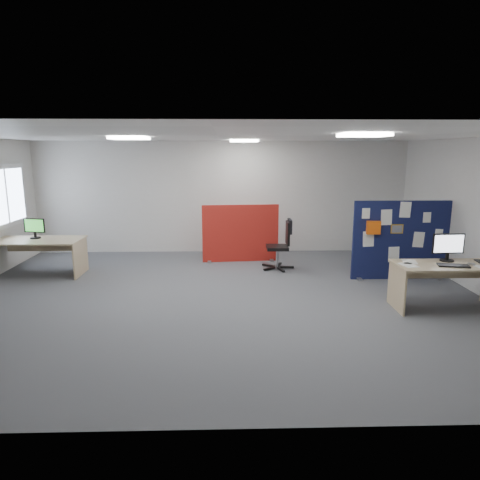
{
  "coord_description": "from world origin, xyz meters",
  "views": [
    {
      "loc": [
        0.15,
        -6.92,
        2.46
      ],
      "look_at": [
        0.35,
        0.07,
        1.0
      ],
      "focal_mm": 32.0,
      "sensor_mm": 36.0,
      "label": 1
    }
  ],
  "objects_px": {
    "navy_divider": "(399,240)",
    "monitor_second": "(34,227)",
    "second_desk": "(38,247)",
    "main_desk": "(446,274)",
    "office_chair": "(283,241)",
    "monitor_main": "(448,246)",
    "red_divider": "(241,234)"
  },
  "relations": [
    {
      "from": "main_desk",
      "to": "monitor_second",
      "type": "height_order",
      "value": "monitor_second"
    },
    {
      "from": "office_chair",
      "to": "red_divider",
      "type": "bearing_deg",
      "value": 143.25
    },
    {
      "from": "red_divider",
      "to": "second_desk",
      "type": "bearing_deg",
      "value": -171.6
    },
    {
      "from": "navy_divider",
      "to": "main_desk",
      "type": "relative_size",
      "value": 1.15
    },
    {
      "from": "second_desk",
      "to": "office_chair",
      "type": "bearing_deg",
      "value": 3.12
    },
    {
      "from": "monitor_main",
      "to": "office_chair",
      "type": "height_order",
      "value": "monitor_main"
    },
    {
      "from": "monitor_main",
      "to": "monitor_second",
      "type": "bearing_deg",
      "value": 162.13
    },
    {
      "from": "monitor_main",
      "to": "red_divider",
      "type": "height_order",
      "value": "red_divider"
    },
    {
      "from": "monitor_main",
      "to": "second_desk",
      "type": "relative_size",
      "value": 0.29
    },
    {
      "from": "second_desk",
      "to": "monitor_main",
      "type": "bearing_deg",
      "value": -14.85
    },
    {
      "from": "main_desk",
      "to": "office_chair",
      "type": "relative_size",
      "value": 1.55
    },
    {
      "from": "second_desk",
      "to": "office_chair",
      "type": "distance_m",
      "value": 4.98
    },
    {
      "from": "red_divider",
      "to": "second_desk",
      "type": "relative_size",
      "value": 0.98
    },
    {
      "from": "red_divider",
      "to": "office_chair",
      "type": "bearing_deg",
      "value": -42.37
    },
    {
      "from": "red_divider",
      "to": "main_desk",
      "type": "bearing_deg",
      "value": -48.48
    },
    {
      "from": "second_desk",
      "to": "office_chair",
      "type": "xyz_separation_m",
      "value": [
        4.97,
        0.27,
        0.04
      ]
    },
    {
      "from": "navy_divider",
      "to": "monitor_second",
      "type": "bearing_deg",
      "value": 175.29
    },
    {
      "from": "red_divider",
      "to": "navy_divider",
      "type": "bearing_deg",
      "value": -30.05
    },
    {
      "from": "navy_divider",
      "to": "second_desk",
      "type": "xyz_separation_m",
      "value": [
        -7.14,
        0.5,
        -0.21
      ]
    },
    {
      "from": "monitor_second",
      "to": "office_chair",
      "type": "height_order",
      "value": "monitor_second"
    },
    {
      "from": "second_desk",
      "to": "monitor_second",
      "type": "relative_size",
      "value": 3.97
    },
    {
      "from": "main_desk",
      "to": "monitor_second",
      "type": "distance_m",
      "value": 7.66
    },
    {
      "from": "main_desk",
      "to": "monitor_main",
      "type": "xyz_separation_m",
      "value": [
        0.07,
        0.15,
        0.43
      ]
    },
    {
      "from": "red_divider",
      "to": "second_desk",
      "type": "xyz_separation_m",
      "value": [
        -4.11,
        -0.94,
        -0.07
      ]
    },
    {
      "from": "navy_divider",
      "to": "red_divider",
      "type": "relative_size",
      "value": 1.08
    },
    {
      "from": "navy_divider",
      "to": "main_desk",
      "type": "bearing_deg",
      "value": -85.66
    },
    {
      "from": "second_desk",
      "to": "main_desk",
      "type": "bearing_deg",
      "value": -16.1
    },
    {
      "from": "second_desk",
      "to": "monitor_second",
      "type": "xyz_separation_m",
      "value": [
        -0.07,
        0.09,
        0.39
      ]
    },
    {
      "from": "red_divider",
      "to": "monitor_second",
      "type": "distance_m",
      "value": 4.27
    },
    {
      "from": "monitor_main",
      "to": "monitor_second",
      "type": "distance_m",
      "value": 7.68
    },
    {
      "from": "main_desk",
      "to": "office_chair",
      "type": "distance_m",
      "value": 3.29
    },
    {
      "from": "monitor_main",
      "to": "office_chair",
      "type": "relative_size",
      "value": 0.49
    }
  ]
}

